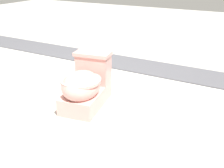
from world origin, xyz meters
TOP-DOWN VIEW (x-y plane):
  - ground_plane at (0.00, 0.00)m, footprint 14.00×14.00m
  - gravel_strip at (-1.26, 0.50)m, footprint 0.56×8.00m
  - toilet at (0.08, 0.22)m, footprint 0.68×0.47m

SIDE VIEW (x-z plane):
  - ground_plane at x=0.00m, z-range 0.00..0.00m
  - gravel_strip at x=-1.26m, z-range 0.00..0.01m
  - toilet at x=0.08m, z-range -0.04..0.48m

